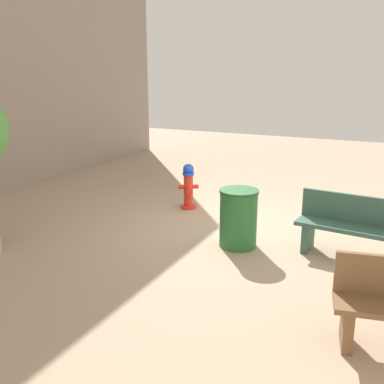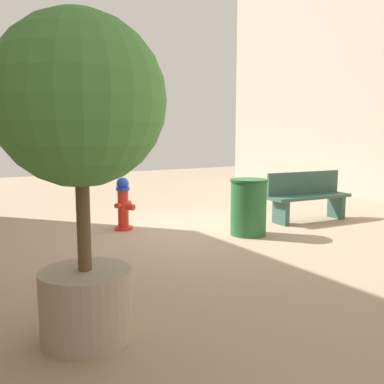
% 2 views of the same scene
% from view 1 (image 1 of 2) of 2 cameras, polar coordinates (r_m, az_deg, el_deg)
% --- Properties ---
extents(ground_plane, '(23.40, 23.40, 0.00)m').
position_cam_1_polar(ground_plane, '(8.01, 5.06, -4.58)').
color(ground_plane, tan).
extents(fire_hydrant, '(0.39, 0.38, 0.93)m').
position_cam_1_polar(fire_hydrant, '(8.95, -0.47, 0.76)').
color(fire_hydrant, red).
rests_on(fire_hydrant, ground_plane).
extents(bench_near, '(1.77, 0.60, 0.95)m').
position_cam_1_polar(bench_near, '(6.99, 20.59, -4.24)').
color(bench_near, '#33594C').
rests_on(bench_near, ground_plane).
extents(trash_bin, '(0.63, 0.63, 0.94)m').
position_cam_1_polar(trash_bin, '(7.05, 6.04, -3.39)').
color(trash_bin, '#266633').
rests_on(trash_bin, ground_plane).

